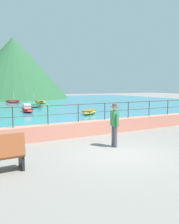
% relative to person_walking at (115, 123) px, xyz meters
% --- Properties ---
extents(ground_plane, '(120.00, 120.00, 0.00)m').
position_rel_person_walking_xyz_m(ground_plane, '(-0.44, -0.77, -0.98)').
color(ground_plane, slate).
extents(promenade_wall, '(20.00, 0.56, 0.70)m').
position_rel_person_walking_xyz_m(promenade_wall, '(-0.44, 2.43, -0.63)').
color(promenade_wall, tan).
rests_on(promenade_wall, ground).
extents(railing, '(18.44, 0.04, 0.90)m').
position_rel_person_walking_xyz_m(railing, '(-0.44, 2.43, 0.34)').
color(railing, '#383330').
rests_on(railing, promenade_wall).
extents(lake_water, '(64.00, 44.32, 0.06)m').
position_rel_person_walking_xyz_m(lake_water, '(-0.44, 25.07, -0.95)').
color(lake_water, teal).
rests_on(lake_water, ground).
extents(hill_main, '(21.80, 21.80, 12.23)m').
position_rel_person_walking_xyz_m(hill_main, '(3.45, 40.13, 5.14)').
color(hill_main, '#285633').
rests_on(hill_main, ground).
extents(person_walking, '(0.38, 0.56, 1.75)m').
position_rel_person_walking_xyz_m(person_walking, '(0.00, 0.00, 0.00)').
color(person_walking, '#4C4C56').
rests_on(person_walking, ground).
extents(boat_0, '(2.34, 2.17, 0.36)m').
position_rel_person_walking_xyz_m(boat_0, '(4.07, 9.50, -0.72)').
color(boat_0, gold).
rests_on(boat_0, lake_water).
extents(boat_3, '(0.94, 2.32, 0.76)m').
position_rel_person_walking_xyz_m(boat_3, '(-0.29, 13.61, -0.65)').
color(boat_3, red).
rests_on(boat_3, lake_water).
extents(boat_4, '(2.45, 1.41, 1.65)m').
position_rel_person_walking_xyz_m(boat_4, '(1.34, 17.82, -0.72)').
color(boat_4, '#338C59').
rests_on(boat_4, lake_water).
extents(boat_5, '(2.45, 1.88, 1.71)m').
position_rel_person_walking_xyz_m(boat_5, '(0.72, 26.67, -0.72)').
color(boat_5, red).
rests_on(boat_5, lake_water).
extents(boat_6, '(1.68, 2.47, 0.36)m').
position_rel_person_walking_xyz_m(boat_6, '(4.02, 24.02, -0.72)').
color(boat_6, gold).
rests_on(boat_6, lake_water).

